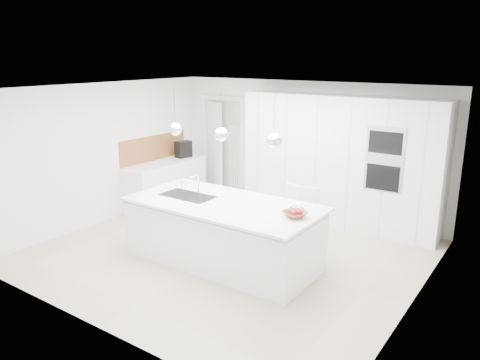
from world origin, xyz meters
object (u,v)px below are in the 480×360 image
Objects in this scene: bar_stool_left at (288,219)px; bar_stool_right at (302,223)px; island_base at (222,234)px; espresso_machine at (183,149)px; fruit_bowl at (295,214)px.

bar_stool_right reaches higher than bar_stool_left.
island_base is 8.22× the size of espresso_machine.
fruit_bowl reaches higher than island_base.
bar_stool_right reaches higher than fruit_bowl.
espresso_machine is (-2.53, 2.04, 0.64)m from island_base.
espresso_machine is at bearing 147.63° from bar_stool_right.
bar_stool_left reaches higher than fruit_bowl.
fruit_bowl is at bearing 4.33° from island_base.
fruit_bowl is 0.90m from bar_stool_right.
bar_stool_left is (0.59, 0.90, 0.09)m from island_base.
fruit_bowl is (1.14, 0.09, 0.51)m from island_base.
island_base is 3.31m from espresso_machine.
fruit_bowl is at bearing -33.24° from bar_stool_left.
espresso_machine is 3.64m from bar_stool_right.
bar_stool_right is at bearing 109.48° from fruit_bowl.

